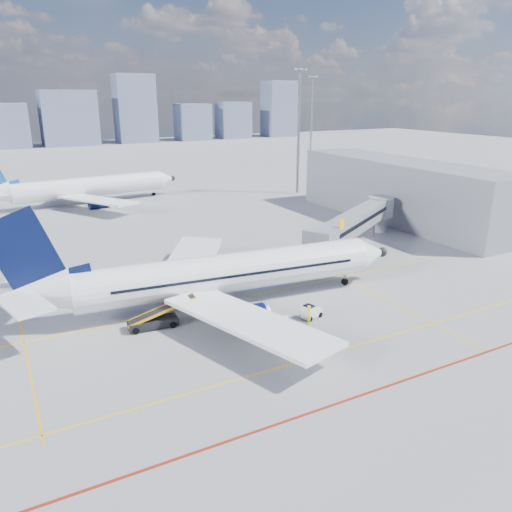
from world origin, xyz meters
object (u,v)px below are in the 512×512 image
Objects in this scene: main_aircraft at (213,276)px; belt_loader at (154,321)px; second_aircraft at (82,188)px; baggage_tug at (311,312)px; ramp_worker at (309,315)px; cargo_dolly at (273,327)px.

belt_loader is at bearing -157.27° from main_aircraft.
baggage_tug is at bearing -87.73° from second_aircraft.
baggage_tug is 1.12× the size of ramp_worker.
main_aircraft is 10.26m from baggage_tug.
main_aircraft is 11.96× the size of cargo_dolly.
belt_loader reaches higher than ramp_worker.
baggage_tug is 0.34× the size of belt_loader.
second_aircraft is 64.98m from baggage_tug.
second_aircraft is at bearing 117.13° from cargo_dolly.
second_aircraft reaches higher than cargo_dolly.
main_aircraft is at bearing -93.53° from second_aircraft.
main_aircraft is 7.55m from belt_loader.
main_aircraft is at bearing 22.01° from belt_loader.
second_aircraft is 66.01m from ramp_worker.
belt_loader reaches higher than baggage_tug.
cargo_dolly is (1.79, -8.75, -2.29)m from main_aircraft.
cargo_dolly is at bearing -72.28° from main_aircraft.
belt_loader is 14.23m from ramp_worker.
cargo_dolly is 10.92m from belt_loader.
second_aircraft is at bearing 98.97° from main_aircraft.
main_aircraft is 1.05× the size of second_aircraft.
second_aircraft is 59.29m from belt_loader.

